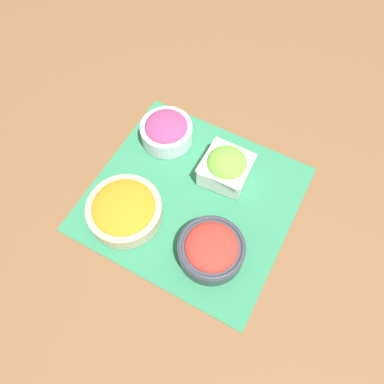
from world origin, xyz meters
name	(u,v)px	position (x,y,z in m)	size (l,w,h in m)	color
ground_plane	(192,198)	(0.00, 0.00, 0.00)	(3.00, 3.00, 0.00)	brown
placemat	(192,198)	(0.00, 0.00, 0.00)	(0.49, 0.46, 0.00)	#2D7A51
tomato_bowl	(211,249)	(0.11, -0.11, 0.04)	(0.15, 0.15, 0.07)	#333842
lettuce_bowl	(226,167)	(0.04, 0.10, 0.05)	(0.12, 0.12, 0.08)	white
carrot_bowl	(124,209)	(-0.12, -0.12, 0.04)	(0.18, 0.18, 0.06)	#C6B28E
onion_bowl	(166,130)	(-0.14, 0.13, 0.04)	(0.14, 0.14, 0.07)	silver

